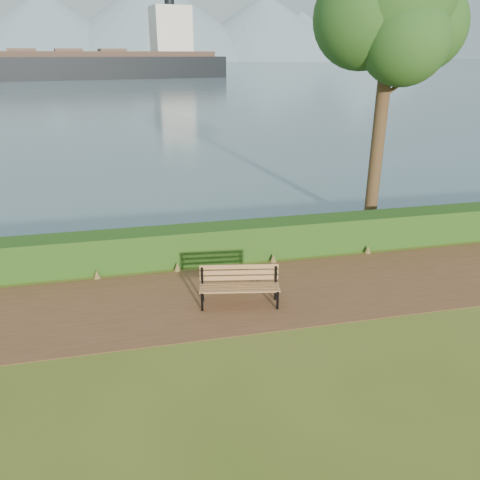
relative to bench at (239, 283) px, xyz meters
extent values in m
plane|color=#51621C|center=(-0.16, 0.04, -0.53)|extent=(140.00, 140.00, 0.00)
cube|color=brown|center=(-0.16, 0.34, -0.53)|extent=(40.00, 3.40, 0.01)
cube|color=#1C4313|center=(-0.16, 2.64, -0.03)|extent=(32.00, 0.85, 1.00)
cube|color=#486174|center=(-0.16, 260.04, -0.53)|extent=(700.00, 510.00, 0.00)
cone|color=gray|center=(-60.16, 395.04, 23.47)|extent=(160.00, 160.00, 48.00)
cone|color=gray|center=(19.84, 405.04, 30.47)|extent=(190.00, 190.00, 62.00)
cone|color=gray|center=(109.84, 400.04, 24.47)|extent=(170.00, 170.00, 50.00)
cone|color=gray|center=(199.84, 410.04, 28.47)|extent=(150.00, 150.00, 58.00)
cone|color=gray|center=(-10.16, 430.04, 16.97)|extent=(120.00, 120.00, 35.00)
cone|color=gray|center=(149.84, 425.04, 19.47)|extent=(130.00, 130.00, 40.00)
cube|color=black|center=(-0.91, -0.17, -0.30)|extent=(0.06, 0.07, 0.46)
cube|color=black|center=(-0.83, 0.28, -0.09)|extent=(0.06, 0.07, 0.88)
cube|color=black|center=(-0.87, 0.06, -0.10)|extent=(0.14, 0.53, 0.05)
cube|color=black|center=(0.79, -0.47, -0.30)|extent=(0.06, 0.07, 0.46)
cube|color=black|center=(0.87, -0.02, -0.09)|extent=(0.06, 0.07, 0.88)
cube|color=black|center=(0.83, -0.24, -0.10)|extent=(0.14, 0.53, 0.05)
cube|color=brown|center=(-0.05, -0.29, -0.07)|extent=(1.84, 0.41, 0.04)
cube|color=brown|center=(-0.03, -0.16, -0.07)|extent=(1.84, 0.41, 0.04)
cube|color=brown|center=(-0.01, -0.03, -0.07)|extent=(1.84, 0.41, 0.04)
cube|color=brown|center=(0.02, 0.10, -0.07)|extent=(1.84, 0.41, 0.04)
cube|color=brown|center=(0.03, 0.16, 0.05)|extent=(1.83, 0.37, 0.11)
cube|color=brown|center=(0.03, 0.16, 0.20)|extent=(1.83, 0.37, 0.11)
cube|color=brown|center=(0.03, 0.16, 0.34)|extent=(1.83, 0.37, 0.11)
cylinder|color=#3A2918|center=(5.47, 4.25, 3.20)|extent=(0.42, 0.42, 7.47)
sphere|color=#194C19|center=(5.47, 4.25, 6.31)|extent=(3.53, 3.53, 3.53)
sphere|color=#194C19|center=(6.46, 4.24, 5.69)|extent=(2.70, 2.70, 2.70)
sphere|color=#194C19|center=(4.62, 4.32, 5.90)|extent=(2.91, 2.91, 2.91)
sphere|color=#194C19|center=(5.53, 3.46, 5.28)|extent=(2.49, 2.49, 2.49)
cylinder|color=#3A2918|center=(5.94, 4.25, 4.03)|extent=(1.09, 0.12, 0.82)
cylinder|color=#3A2918|center=(5.06, 4.35, 4.55)|extent=(0.85, 0.39, 0.75)
cube|color=black|center=(-12.86, 108.28, 0.90)|extent=(67.29, 22.18, 6.65)
cube|color=#46322A|center=(-12.86, 108.28, 4.79)|extent=(61.87, 20.20, 1.14)
cube|color=silver|center=(8.07, 112.09, 9.92)|extent=(9.81, 9.24, 10.45)
cylinder|color=black|center=(8.07, 112.09, 16.09)|extent=(2.28, 2.28, 3.32)
cube|color=brown|center=(-24.45, 106.18, 5.55)|extent=(6.73, 7.19, 0.76)
cube|color=brown|center=(-15.10, 107.88, 5.55)|extent=(6.73, 7.19, 0.76)
cube|color=brown|center=(-5.76, 109.58, 5.55)|extent=(6.73, 7.19, 0.76)
camera|label=1|loc=(-2.09, -9.48, 4.96)|focal=35.00mm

